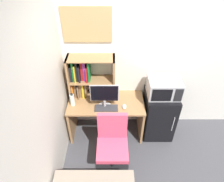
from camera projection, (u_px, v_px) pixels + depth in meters
wall_back at (189, 61)px, 3.13m from camera, size 6.40×0.04×2.60m
wall_left at (28, 146)px, 1.85m from camera, size 0.04×4.40×2.60m
desk at (106, 112)px, 3.36m from camera, size 1.24×0.62×0.73m
hutch_bookshelf at (85, 77)px, 3.13m from camera, size 0.73×0.29×0.72m
monitor at (104, 95)px, 2.99m from camera, size 0.44×0.21×0.42m
keyboard at (106, 108)px, 3.09m from camera, size 0.36×0.15×0.02m
computer_mouse at (124, 107)px, 3.11m from camera, size 0.07×0.11×0.04m
water_bottle at (72, 100)px, 3.10m from camera, size 0.07×0.07×0.22m
mini_fridge at (158, 114)px, 3.42m from camera, size 0.51×0.56×0.86m
microwave at (164, 87)px, 3.07m from camera, size 0.50×0.40×0.28m
desk_chair at (112, 147)px, 2.89m from camera, size 0.51×0.51×0.97m
wall_corkboard at (87, 25)px, 2.74m from camera, size 0.71×0.02×0.50m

